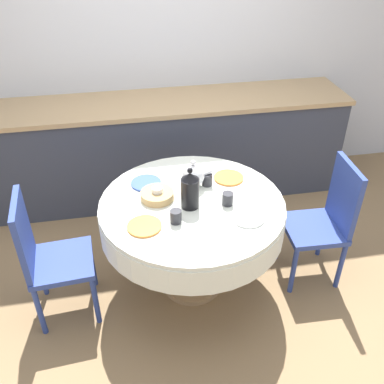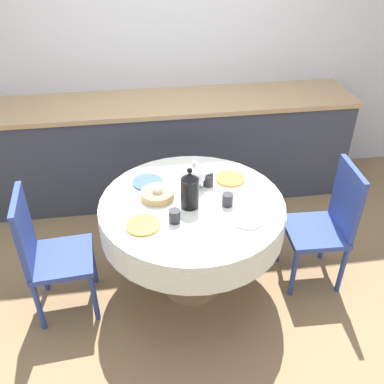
% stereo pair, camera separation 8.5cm
% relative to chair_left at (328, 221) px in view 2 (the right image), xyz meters
% --- Properties ---
extents(ground_plane, '(12.00, 12.00, 0.00)m').
position_rel_chair_left_xyz_m(ground_plane, '(-0.96, 0.04, -0.52)').
color(ground_plane, '#8E704C').
extents(wall_back, '(7.00, 0.05, 2.60)m').
position_rel_chair_left_xyz_m(wall_back, '(-0.96, 1.64, 0.78)').
color(wall_back, silver).
rests_on(wall_back, ground_plane).
extents(kitchen_counter, '(3.24, 0.64, 0.94)m').
position_rel_chair_left_xyz_m(kitchen_counter, '(-0.96, 1.31, -0.05)').
color(kitchen_counter, '#383D4C').
rests_on(kitchen_counter, ground_plane).
extents(dining_table, '(1.22, 1.22, 0.75)m').
position_rel_chair_left_xyz_m(dining_table, '(-0.96, 0.04, 0.11)').
color(dining_table, tan).
rests_on(dining_table, ground_plane).
extents(chair_left, '(0.42, 0.42, 0.94)m').
position_rel_chair_left_xyz_m(chair_left, '(0.00, 0.00, 0.00)').
color(chair_left, '#2D428E').
rests_on(chair_left, ground_plane).
extents(chair_right, '(0.43, 0.43, 0.94)m').
position_rel_chair_left_xyz_m(chair_right, '(-1.91, -0.03, 0.00)').
color(chair_right, '#2D428E').
rests_on(chair_right, ground_plane).
extents(plate_near_left, '(0.21, 0.21, 0.01)m').
position_rel_chair_left_xyz_m(plate_near_left, '(-1.28, -0.16, 0.24)').
color(plate_near_left, orange).
rests_on(plate_near_left, dining_table).
extents(cup_near_left, '(0.07, 0.07, 0.09)m').
position_rel_chair_left_xyz_m(cup_near_left, '(-1.09, -0.15, 0.28)').
color(cup_near_left, '#28282D').
rests_on(cup_near_left, dining_table).
extents(plate_near_right, '(0.21, 0.21, 0.01)m').
position_rel_chair_left_xyz_m(plate_near_right, '(-0.65, -0.19, 0.24)').
color(plate_near_right, white).
rests_on(plate_near_right, dining_table).
extents(cup_near_right, '(0.07, 0.07, 0.09)m').
position_rel_chair_left_xyz_m(cup_near_right, '(-0.74, -0.02, 0.28)').
color(cup_near_right, '#28282D').
rests_on(cup_near_right, dining_table).
extents(plate_far_left, '(0.21, 0.21, 0.01)m').
position_rel_chair_left_xyz_m(plate_far_left, '(-1.23, 0.31, 0.24)').
color(plate_far_left, '#3856AD').
rests_on(plate_far_left, dining_table).
extents(cup_far_left, '(0.07, 0.07, 0.09)m').
position_rel_chair_left_xyz_m(cup_far_left, '(-1.17, 0.12, 0.28)').
color(cup_far_left, white).
rests_on(cup_far_left, dining_table).
extents(plate_far_right, '(0.21, 0.21, 0.01)m').
position_rel_chair_left_xyz_m(plate_far_right, '(-0.65, 0.27, 0.24)').
color(plate_far_right, orange).
rests_on(plate_far_right, dining_table).
extents(cup_far_right, '(0.07, 0.07, 0.09)m').
position_rel_chair_left_xyz_m(cup_far_right, '(-0.82, 0.22, 0.28)').
color(cup_far_right, '#28282D').
rests_on(cup_far_right, dining_table).
extents(coffee_carafe, '(0.12, 0.12, 0.29)m').
position_rel_chair_left_xyz_m(coffee_carafe, '(-0.98, -0.00, 0.36)').
color(coffee_carafe, black).
rests_on(coffee_carafe, dining_table).
extents(teapot, '(0.22, 0.16, 0.20)m').
position_rel_chair_left_xyz_m(teapot, '(-0.91, 0.22, 0.33)').
color(teapot, white).
rests_on(teapot, dining_table).
extents(bread_basket, '(0.22, 0.22, 0.05)m').
position_rel_chair_left_xyz_m(bread_basket, '(-1.17, 0.12, 0.26)').
color(bread_basket, tan).
rests_on(bread_basket, dining_table).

